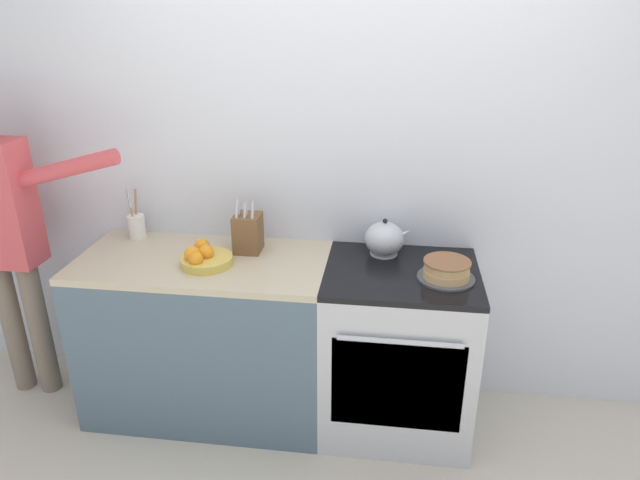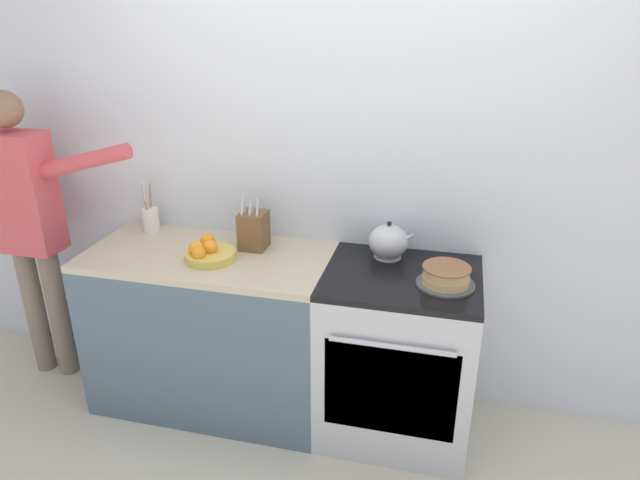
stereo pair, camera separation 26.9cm
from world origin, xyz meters
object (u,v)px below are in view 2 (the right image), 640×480
Objects in this scene: knife_block at (254,230)px; fruit_bowl at (208,252)px; person_baker at (28,215)px; stove_range at (397,354)px; tea_kettle at (389,242)px; utensil_crock at (151,218)px; layer_cake at (446,276)px.

knife_block reaches higher than fruit_bowl.
stove_range is at bearing 10.96° from person_baker.
knife_block reaches higher than tea_kettle.
tea_kettle reaches higher than fruit_bowl.
tea_kettle is 1.34m from utensil_crock.
person_baker reaches higher than utensil_crock.
stove_range is 0.57m from tea_kettle.
layer_cake is 0.16× the size of person_baker.
fruit_bowl is 0.15× the size of person_baker.
tea_kettle is at bearing 15.49° from fruit_bowl.
layer_cake is 0.38m from tea_kettle.
utensil_crock is 0.66m from person_baker.
person_baker is at bearing 179.55° from stove_range.
person_baker reaches higher than fruit_bowl.
stove_range is 0.53m from layer_cake.
stove_range is 0.53× the size of person_baker.
utensil_crock is at bearing 170.14° from layer_cake.
person_baker is at bearing 176.18° from fruit_bowl.
knife_block is at bearing 47.49° from fruit_bowl.
stove_range is 3.34× the size of layer_cake.
knife_block is at bearing -175.86° from tea_kettle.
layer_cake is at bearing -39.80° from tea_kettle.
utensil_crock is at bearing 178.31° from tea_kettle.
tea_kettle reaches higher than layer_cake.
layer_cake reaches higher than stove_range.
fruit_bowl is at bearing -132.51° from knife_block.
fruit_bowl is (-0.87, -0.24, -0.05)m from tea_kettle.
stove_range is 3.10× the size of utensil_crock.
stove_range is 2.12m from person_baker.
utensil_crock is (-1.43, 0.22, 0.52)m from stove_range.
layer_cake is at bearing -9.86° from utensil_crock.
fruit_bowl is at bearing 7.60° from person_baker.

